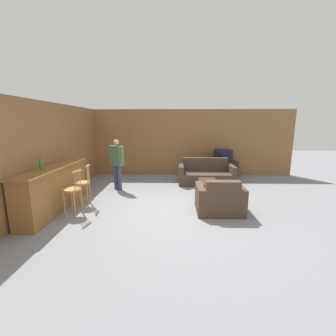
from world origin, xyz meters
TOP-DOWN VIEW (x-y plane):
  - ground_plane at (0.00, 0.00)m, footprint 24.00×24.00m
  - wall_back at (0.00, 3.73)m, footprint 9.40×0.08m
  - wall_left at (-3.16, 1.36)m, footprint 0.08×8.73m
  - bar_counter at (-2.83, -0.15)m, footprint 0.55×2.61m
  - bar_chair_near at (-2.26, -0.46)m, footprint 0.44×0.44m
  - bar_chair_mid at (-2.26, 0.13)m, footprint 0.42×0.42m
  - couch_far at (1.14, 2.40)m, footprint 1.90×0.92m
  - armchair_near at (1.10, -0.21)m, footprint 1.07×0.88m
  - coffee_table at (1.03, 1.17)m, footprint 0.53×0.88m
  - tv_unit at (1.93, 3.40)m, footprint 1.11×0.45m
  - tv at (1.93, 3.40)m, footprint 0.60×0.51m
  - bottle at (-2.90, -0.48)m, footprint 0.08×0.08m
  - person_by_window at (-1.74, 1.57)m, footprint 0.49×0.38m

SIDE VIEW (x-z plane):
  - ground_plane at x=0.00m, z-range 0.00..0.00m
  - couch_far at x=1.14m, z-range -0.13..0.73m
  - armchair_near at x=1.10m, z-range -0.12..0.72m
  - tv_unit at x=1.93m, z-range 0.00..0.61m
  - coffee_table at x=1.03m, z-range 0.14..0.54m
  - bar_chair_near at x=-2.26m, z-range 0.01..1.06m
  - bar_chair_mid at x=-2.26m, z-range 0.01..1.06m
  - bar_counter at x=-2.83m, z-range 0.00..1.07m
  - tv at x=1.93m, z-range 0.61..1.07m
  - person_by_window at x=-1.74m, z-range 0.10..1.68m
  - bottle at x=-2.90m, z-range 1.05..1.34m
  - wall_back at x=0.00m, z-range 0.00..2.60m
  - wall_left at x=-3.16m, z-range 0.00..2.60m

